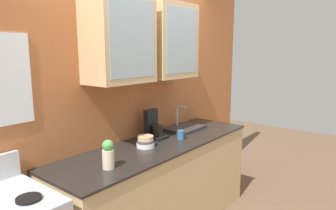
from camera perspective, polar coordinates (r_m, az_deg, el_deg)
back_wall_unit at (r=3.05m, az=-6.46°, el=5.25°), size 4.21×0.44×2.89m
counter at (r=3.12m, az=-1.40°, el=-15.19°), size 2.28×0.68×0.92m
sink_faucet at (r=3.43m, az=3.22°, el=-4.24°), size 0.45×0.30×0.26m
bowl_stack at (r=2.82m, az=-4.25°, el=-6.90°), size 0.17×0.17×0.11m
vase at (r=2.34m, az=-11.18°, el=-9.07°), size 0.09×0.09×0.22m
cup_near_sink at (r=3.05m, az=2.43°, el=-5.61°), size 0.10×0.07×0.09m
coffee_maker at (r=3.08m, az=-2.67°, el=-4.24°), size 0.17×0.20×0.29m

